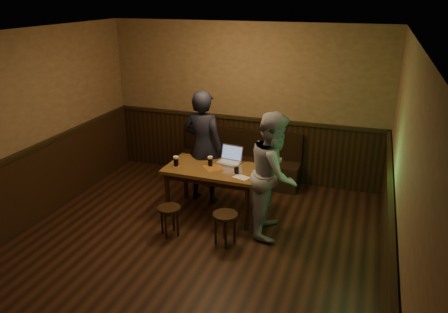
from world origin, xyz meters
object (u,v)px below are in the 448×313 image
pub_table (214,174)px  stool_right (225,220)px  person_suit (203,147)px  pint_right (236,169)px  person_grey (274,174)px  stool_left (169,213)px  pint_left (176,161)px  bench (239,165)px  pint_mid (210,161)px  laptop (230,158)px

pub_table → stool_right: (0.45, -0.79, -0.30)m
stool_right → person_suit: person_suit is taller
pint_right → person_grey: bearing=-11.7°
stool_left → pint_left: bearing=105.8°
bench → stool_right: (0.45, -2.12, 0.06)m
stool_right → person_grey: (0.52, 0.56, 0.52)m
stool_right → pint_left: (-1.01, 0.66, 0.48)m
stool_right → bench: bearing=102.1°
pub_table → person_grey: 1.03m
person_suit → person_grey: bearing=161.8°
pint_mid → person_suit: (-0.25, 0.35, 0.08)m
bench → person_grey: size_ratio=1.24×
pub_table → pint_left: size_ratio=9.05×
bench → stool_left: (-0.37, -2.14, 0.04)m
stool_left → pint_right: (0.76, 0.71, 0.49)m
laptop → pub_table: bearing=-110.8°
pub_table → person_suit: 0.57m
person_grey → person_suit: bearing=59.1°
pub_table → pint_right: 0.44m
pint_left → pint_mid: 0.52m
pint_mid → person_suit: 0.44m
stool_right → person_suit: (-0.78, 1.18, 0.56)m
pub_table → pint_left: 0.60m
person_grey → pint_right: bearing=73.0°
stool_right → pint_left: pint_left is taller
pint_right → pint_mid: bearing=161.6°
pint_right → stool_left: bearing=-137.1°
pint_left → stool_right: bearing=-32.9°
stool_left → stool_right: size_ratio=0.94×
pint_mid → pint_right: 0.49m
bench → person_suit: person_suit is taller
stool_right → person_grey: 0.93m
laptop → person_grey: (0.81, -0.53, 0.06)m
stool_left → pint_right: size_ratio=2.97×
pint_right → laptop: laptop is taller
pint_left → stool_left: bearing=-74.2°
bench → pub_table: bench is taller
pint_right → bench: bearing=105.4°
bench → pint_mid: (-0.07, -1.28, 0.53)m
pint_mid → person_suit: bearing=125.7°
stool_left → person_suit: bearing=87.9°
stool_left → pint_mid: (0.29, 0.86, 0.50)m
pint_right → person_grey: person_grey is taller
pint_right → person_grey: (0.58, -0.12, 0.05)m
pint_right → laptop: size_ratio=0.37×
bench → laptop: laptop is taller
pint_right → laptop: 0.47m
stool_left → pint_left: 0.87m
stool_right → laptop: size_ratio=1.18×
stool_left → laptop: (0.53, 1.11, 0.49)m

